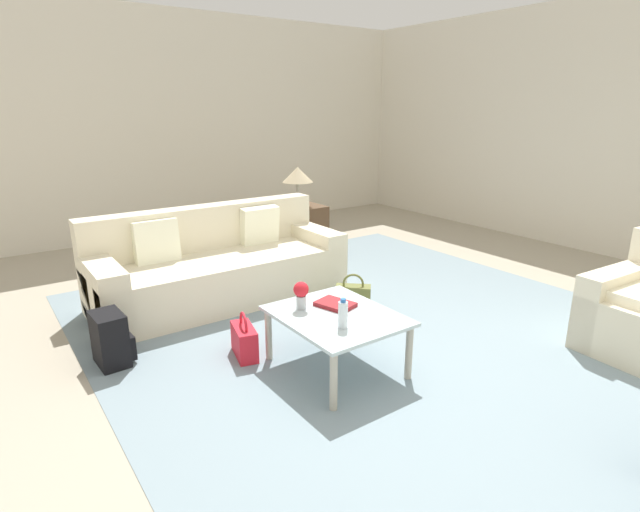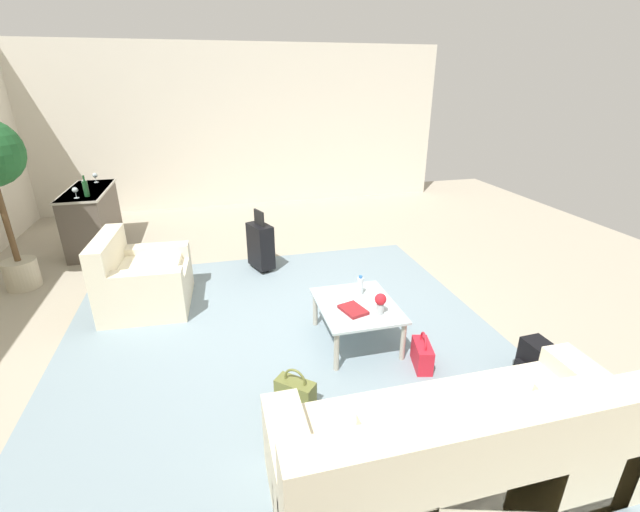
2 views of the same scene
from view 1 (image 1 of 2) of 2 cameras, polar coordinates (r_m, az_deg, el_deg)
ground_plane at (r=3.74m, az=11.93°, el=-12.70°), size 12.00×12.00×0.00m
wall_left at (r=7.63m, az=-17.11°, el=14.05°), size 0.12×8.00×3.10m
area_rug at (r=4.24m, az=7.82°, el=-8.75°), size 5.20×4.40×0.01m
couch at (r=4.97m, az=-11.69°, el=-1.37°), size 0.91×2.38×0.88m
coffee_table at (r=3.53m, az=1.89°, el=-7.46°), size 0.90×0.75×0.42m
water_bottle at (r=3.27m, az=2.64°, el=-6.68°), size 0.06×0.06×0.20m
coffee_table_book at (r=3.64m, az=1.76°, el=-5.53°), size 0.31×0.26×0.03m
flower_vase at (r=3.55m, az=-2.18°, el=-4.24°), size 0.11×0.11×0.21m
side_table at (r=6.56m, az=-2.49°, el=3.28°), size 0.58×0.58×0.58m
table_lamp at (r=6.43m, az=-2.57°, el=9.17°), size 0.39×0.39×0.50m
handbag_olive at (r=4.62m, az=3.79°, el=-4.73°), size 0.32×0.33×0.36m
handbag_red at (r=3.84m, az=-8.64°, el=-9.54°), size 0.34×0.21×0.36m
backpack_black at (r=3.97m, az=-22.74°, el=-8.81°), size 0.31×0.26×0.40m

